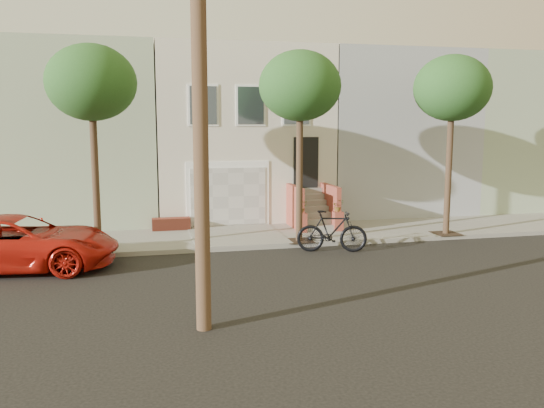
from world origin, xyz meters
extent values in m
plane|color=black|center=(0.00, 0.00, 0.00)|extent=(90.00, 90.00, 0.00)
cube|color=gray|center=(0.00, 5.35, 0.07)|extent=(40.00, 3.70, 0.15)
cube|color=beige|center=(0.00, 11.20, 3.65)|extent=(7.00, 8.00, 7.00)
cube|color=#9AAD8C|center=(-6.80, 11.20, 3.65)|extent=(6.50, 8.00, 7.00)
cube|color=#9CA0A5|center=(6.80, 11.20, 3.65)|extent=(6.50, 8.00, 7.00)
cube|color=#9AAD8C|center=(13.30, 11.20, 3.65)|extent=(6.50, 8.00, 7.00)
cube|color=white|center=(-0.90, 7.22, 1.40)|extent=(3.20, 0.12, 2.50)
cube|color=beige|center=(-0.90, 7.16, 1.30)|extent=(2.90, 0.06, 2.20)
cube|color=gray|center=(-0.90, 5.35, 0.16)|extent=(3.20, 3.70, 0.02)
cube|color=brown|center=(-3.10, 6.90, 0.37)|extent=(1.40, 0.45, 0.44)
cube|color=black|center=(2.20, 7.17, 2.55)|extent=(1.00, 0.06, 2.00)
cube|color=#3F4751|center=(-1.80, 7.17, 4.75)|extent=(1.00, 0.06, 1.40)
cube|color=white|center=(-1.80, 7.19, 4.75)|extent=(1.15, 0.05, 1.55)
cube|color=#3F4751|center=(0.00, 7.17, 4.75)|extent=(1.00, 0.06, 1.40)
cube|color=white|center=(0.00, 7.19, 4.75)|extent=(1.15, 0.05, 1.55)
cube|color=#3F4751|center=(1.80, 7.17, 4.75)|extent=(1.00, 0.06, 1.40)
cube|color=white|center=(1.80, 7.19, 4.75)|extent=(1.15, 0.05, 1.55)
cube|color=gray|center=(2.20, 5.38, 0.25)|extent=(1.20, 0.28, 0.20)
cube|color=gray|center=(2.20, 5.66, 0.45)|extent=(1.20, 0.28, 0.20)
cube|color=gray|center=(2.20, 5.94, 0.65)|extent=(1.20, 0.28, 0.20)
cube|color=gray|center=(2.20, 6.22, 0.85)|extent=(1.20, 0.28, 0.20)
cube|color=gray|center=(2.20, 6.50, 1.05)|extent=(1.20, 0.28, 0.20)
cube|color=gray|center=(2.20, 6.78, 1.25)|extent=(1.20, 0.28, 0.20)
cube|color=gray|center=(2.20, 7.06, 1.45)|extent=(1.20, 0.28, 0.20)
cube|color=brown|center=(1.50, 6.22, 0.95)|extent=(0.18, 1.96, 1.60)
cube|color=brown|center=(2.90, 6.22, 0.95)|extent=(0.18, 1.96, 1.60)
cube|color=brown|center=(1.50, 5.34, 0.50)|extent=(0.35, 0.35, 0.70)
imported|color=#1E4719|center=(1.50, 5.34, 1.07)|extent=(0.40, 0.35, 0.45)
cube|color=brown|center=(2.90, 5.34, 0.50)|extent=(0.35, 0.35, 0.70)
imported|color=#1E4719|center=(2.90, 5.34, 1.07)|extent=(0.41, 0.35, 0.45)
cube|color=#2D2116|center=(-5.50, 3.90, 0.15)|extent=(0.90, 0.90, 0.02)
cylinder|color=#3E2B1C|center=(-5.50, 3.90, 2.25)|extent=(0.22, 0.22, 4.20)
ellipsoid|color=#1E4719|center=(-5.50, 3.90, 5.30)|extent=(2.70, 2.57, 2.29)
cube|color=#2D2116|center=(1.00, 3.90, 0.15)|extent=(0.90, 0.90, 0.02)
cylinder|color=#3E2B1C|center=(1.00, 3.90, 2.25)|extent=(0.22, 0.22, 4.20)
ellipsoid|color=#1E4719|center=(1.00, 3.90, 5.30)|extent=(2.70, 2.57, 2.29)
cube|color=#2D2116|center=(6.50, 3.90, 0.15)|extent=(0.90, 0.90, 0.02)
cylinder|color=#3E2B1C|center=(6.50, 3.90, 2.25)|extent=(0.22, 0.22, 4.20)
ellipsoid|color=#1E4719|center=(6.50, 3.90, 5.30)|extent=(2.70, 2.57, 2.29)
cylinder|color=#41311E|center=(-3.00, -3.20, 5.00)|extent=(0.30, 0.30, 10.00)
imported|color=red|center=(-7.60, 2.62, 0.77)|extent=(5.77, 3.13, 1.54)
imported|color=black|center=(1.75, 2.69, 0.67)|extent=(2.33, 1.21, 1.35)
camera|label=1|loc=(-4.13, -14.06, 4.11)|focal=37.18mm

